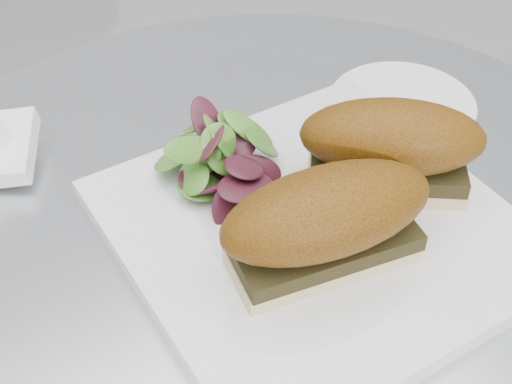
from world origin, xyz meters
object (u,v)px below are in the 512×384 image
(sandwich_left, at_px, (327,221))
(sandwich_right, at_px, (391,146))
(saucer, at_px, (402,106))
(plate, at_px, (315,229))

(sandwich_left, bearing_deg, sandwich_right, 33.43)
(sandwich_right, xyz_separation_m, saucer, (0.10, 0.08, -0.05))
(sandwich_right, bearing_deg, saucer, 78.42)
(sandwich_left, bearing_deg, plate, 72.29)
(plate, xyz_separation_m, sandwich_right, (0.07, 0.00, 0.05))
(sandwich_right, height_order, saucer, sandwich_right)
(sandwich_right, relative_size, saucer, 1.10)
(plate, relative_size, sandwich_left, 1.71)
(plate, distance_m, sandwich_right, 0.09)
(plate, height_order, sandwich_right, sandwich_right)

